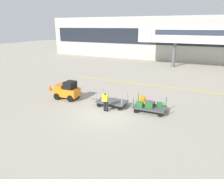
% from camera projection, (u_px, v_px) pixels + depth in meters
% --- Properties ---
extents(ground_plane, '(120.00, 120.00, 0.00)m').
position_uv_depth(ground_plane, '(105.00, 113.00, 14.71)').
color(ground_plane, '#A8A08E').
extents(apron_lead_line, '(18.15, 0.23, 0.01)m').
position_uv_depth(apron_lead_line, '(149.00, 85.00, 21.67)').
color(apron_lead_line, yellow).
rests_on(apron_lead_line, ground_plane).
extents(terminal_building, '(49.96, 2.51, 7.66)m').
position_uv_depth(terminal_building, '(172.00, 39.00, 35.96)').
color(terminal_building, '#BCB7AD').
rests_on(terminal_building, ground_plane).
extents(jet_bridge, '(18.21, 3.00, 6.26)m').
position_uv_depth(jet_bridge, '(196.00, 34.00, 28.74)').
color(jet_bridge, silver).
rests_on(jet_bridge, ground_plane).
extents(baggage_tug, '(2.15, 1.31, 1.58)m').
position_uv_depth(baggage_tug, '(67.00, 90.00, 17.37)').
color(baggage_tug, orange).
rests_on(baggage_tug, ground_plane).
extents(baggage_cart_lead, '(3.03, 1.50, 1.10)m').
position_uv_depth(baggage_cart_lead, '(112.00, 102.00, 15.95)').
color(baggage_cart_lead, '#4C4C4F').
rests_on(baggage_cart_lead, ground_plane).
extents(baggage_cart_middle, '(3.03, 1.50, 1.10)m').
position_uv_depth(baggage_cart_middle, '(148.00, 105.00, 14.87)').
color(baggage_cart_middle, '#4C4C4F').
rests_on(baggage_cart_middle, ground_plane).
extents(baggage_handler, '(0.41, 0.45, 1.56)m').
position_uv_depth(baggage_handler, '(105.00, 100.00, 14.72)').
color(baggage_handler, black).
rests_on(baggage_handler, ground_plane).
extents(safety_cone_far, '(0.36, 0.36, 0.55)m').
position_uv_depth(safety_cone_far, '(50.00, 88.00, 19.82)').
color(safety_cone_far, '#EA590F').
rests_on(safety_cone_far, ground_plane).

